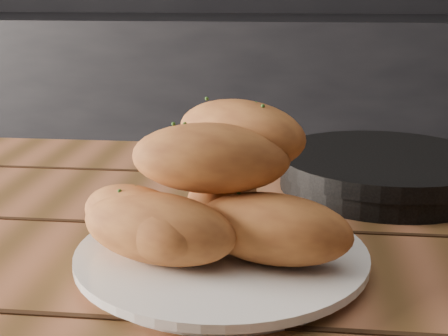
# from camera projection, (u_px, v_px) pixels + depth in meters

# --- Properties ---
(counter) EXTENTS (2.80, 0.60, 0.90)m
(counter) POSITION_uv_depth(u_px,v_px,m) (234.00, 145.00, 2.24)
(counter) COLOR black
(counter) RESTS_ON ground
(plate) EXTENTS (0.27, 0.27, 0.02)m
(plate) POSITION_uv_depth(u_px,v_px,m) (222.00, 257.00, 0.58)
(plate) COLOR white
(plate) RESTS_ON table
(bread_rolls) EXTENTS (0.27, 0.21, 0.13)m
(bread_rolls) POSITION_uv_depth(u_px,v_px,m) (207.00, 195.00, 0.56)
(bread_rolls) COLOR #CA7A38
(bread_rolls) RESTS_ON plate
(skillet) EXTENTS (0.41, 0.27, 0.05)m
(skillet) POSITION_uv_depth(u_px,v_px,m) (385.00, 170.00, 0.80)
(skillet) COLOR black
(skillet) RESTS_ON table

